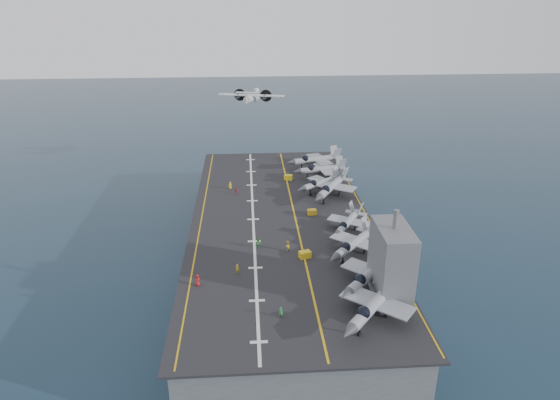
{
  "coord_description": "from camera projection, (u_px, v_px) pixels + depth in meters",
  "views": [
    {
      "loc": [
        -6.93,
        -96.0,
        55.75
      ],
      "look_at": [
        0.0,
        4.0,
        13.0
      ],
      "focal_mm": 32.0,
      "sensor_mm": 36.0,
      "label": 1
    }
  ],
  "objects": [
    {
      "name": "hull",
      "position": [
        281.0,
        241.0,
        108.44
      ],
      "size": [
        36.0,
        90.0,
        10.0
      ],
      "primitive_type": "cube",
      "color": "#56595E",
      "rests_on": "ground"
    },
    {
      "name": "fighter_jet_2",
      "position": [
        355.0,
        242.0,
        90.95
      ],
      "size": [
        17.49,
        17.9,
        5.22
      ],
      "primitive_type": null,
      "color": "#9EA6AD",
      "rests_on": "flight_deck"
    },
    {
      "name": "tow_cart_a",
      "position": [
        305.0,
        254.0,
        90.73
      ],
      "size": [
        2.39,
        1.93,
        1.24
      ],
      "primitive_type": null,
      "color": "gold",
      "rests_on": "flight_deck"
    },
    {
      "name": "transport_plane",
      "position": [
        251.0,
        99.0,
        152.47
      ],
      "size": [
        22.97,
        18.2,
        4.8
      ],
      "primitive_type": null,
      "color": "#BABBBE"
    },
    {
      "name": "fighter_jet_7",
      "position": [
        322.0,
        168.0,
        128.45
      ],
      "size": [
        15.91,
        12.27,
        4.95
      ],
      "primitive_type": null,
      "color": "#8C949B",
      "rests_on": "flight_deck"
    },
    {
      "name": "deck_edge_port",
      "position": [
        201.0,
        221.0,
        105.24
      ],
      "size": [
        0.25,
        90.0,
        0.02
      ],
      "primitive_type": "cube",
      "color": "gold",
      "rests_on": "flight_deck"
    },
    {
      "name": "fighter_jet_8",
      "position": [
        317.0,
        159.0,
        134.93
      ],
      "size": [
        17.85,
        14.3,
        5.41
      ],
      "primitive_type": null,
      "color": "#9EA7AD",
      "rests_on": "flight_deck"
    },
    {
      "name": "crew_4",
      "position": [
        236.0,
        191.0,
        118.63
      ],
      "size": [
        1.02,
        0.7,
        1.67
      ],
      "primitive_type": "imported",
      "color": "red",
      "rests_on": "flight_deck"
    },
    {
      "name": "crew_6",
      "position": [
        281.0,
        312.0,
        74.13
      ],
      "size": [
        1.17,
        0.86,
        1.8
      ],
      "primitive_type": "imported",
      "color": "#2B883A",
      "rests_on": "flight_deck"
    },
    {
      "name": "crew_1",
      "position": [
        237.0,
        268.0,
        85.73
      ],
      "size": [
        1.25,
        1.09,
        1.74
      ],
      "primitive_type": "imported",
      "color": "gold",
      "rests_on": "flight_deck"
    },
    {
      "name": "flight_deck",
      "position": [
        281.0,
        219.0,
        106.4
      ],
      "size": [
        38.0,
        92.0,
        0.4
      ],
      "primitive_type": "cube",
      "color": "black",
      "rests_on": "hull"
    },
    {
      "name": "crew_5",
      "position": [
        230.0,
        185.0,
        121.72
      ],
      "size": [
        1.24,
        1.02,
        1.78
      ],
      "primitive_type": "imported",
      "color": "yellow",
      "rests_on": "flight_deck"
    },
    {
      "name": "fighter_jet_5",
      "position": [
        331.0,
        186.0,
        116.06
      ],
      "size": [
        17.72,
        19.55,
        5.65
      ],
      "primitive_type": null,
      "color": "#9FA8AF",
      "rests_on": "flight_deck"
    },
    {
      "name": "crew_2",
      "position": [
        258.0,
        243.0,
        94.04
      ],
      "size": [
        1.23,
        0.88,
        1.94
      ],
      "primitive_type": "imported",
      "color": "green",
      "rests_on": "flight_deck"
    },
    {
      "name": "fighter_jet_1",
      "position": [
        371.0,
        273.0,
        80.85
      ],
      "size": [
        18.46,
        18.78,
        5.49
      ],
      "primitive_type": null,
      "color": "gray",
      "rests_on": "flight_deck"
    },
    {
      "name": "landing_centerline",
      "position": [
        253.0,
        219.0,
        105.93
      ],
      "size": [
        0.5,
        90.0,
        0.02
      ],
      "primitive_type": "cube",
      "color": "silver",
      "rests_on": "flight_deck"
    },
    {
      "name": "foul_line",
      "position": [
        295.0,
        218.0,
        106.51
      ],
      "size": [
        0.35,
        90.0,
        0.02
      ],
      "primitive_type": "cube",
      "color": "gold",
      "rests_on": "flight_deck"
    },
    {
      "name": "ground",
      "position": [
        281.0,
        261.0,
        110.4
      ],
      "size": [
        500.0,
        500.0,
        0.0
      ],
      "primitive_type": "plane",
      "color": "#142135",
      "rests_on": "ground"
    },
    {
      "name": "island_superstructure",
      "position": [
        392.0,
        254.0,
        76.81
      ],
      "size": [
        5.0,
        10.0,
        15.0
      ],
      "primitive_type": null,
      "color": "#56595E",
      "rests_on": "flight_deck"
    },
    {
      "name": "tow_cart_b",
      "position": [
        312.0,
        212.0,
        108.04
      ],
      "size": [
        2.03,
        1.46,
        1.13
      ],
      "primitive_type": null,
      "color": "gold",
      "rests_on": "flight_deck"
    },
    {
      "name": "tow_cart_c",
      "position": [
        288.0,
        177.0,
        127.71
      ],
      "size": [
        2.35,
        1.86,
        1.23
      ],
      "primitive_type": null,
      "color": "yellow",
      "rests_on": "flight_deck"
    },
    {
      "name": "fighter_jet_6",
      "position": [
        323.0,
        182.0,
        119.43
      ],
      "size": [
        17.36,
        16.24,
        5.02
      ],
      "primitive_type": null,
      "color": "gray",
      "rests_on": "flight_deck"
    },
    {
      "name": "fighter_jet_3",
      "position": [
        348.0,
        221.0,
        99.77
      ],
      "size": [
        14.13,
        15.65,
        4.53
      ],
      "primitive_type": null,
      "color": "gray",
      "rests_on": "flight_deck"
    },
    {
      "name": "crew_0",
      "position": [
        198.0,
        280.0,
        82.01
      ],
      "size": [
        1.27,
        1.45,
        2.03
      ],
      "primitive_type": "imported",
      "color": "#B21919",
      "rests_on": "flight_deck"
    },
    {
      "name": "fighter_jet_0",
      "position": [
        375.0,
        303.0,
        72.91
      ],
      "size": [
        18.85,
        19.58,
        5.69
      ],
      "primitive_type": null,
      "color": "gray",
      "rests_on": "flight_deck"
    },
    {
      "name": "crew_7",
      "position": [
        287.0,
        246.0,
        92.91
      ],
      "size": [
        1.48,
        1.41,
        2.06
      ],
      "primitive_type": "imported",
      "color": "yellow",
      "rests_on": "flight_deck"
    },
    {
      "name": "deck_edge_stbd",
      "position": [
        367.0,
        216.0,
        107.49
      ],
      "size": [
        0.25,
        90.0,
        0.02
      ],
      "primitive_type": "cube",
      "color": "gold",
      "rests_on": "flight_deck"
    }
  ]
}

